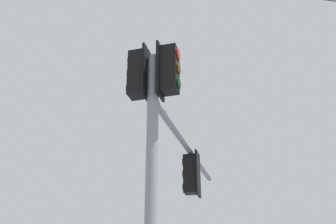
% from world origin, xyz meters
% --- Properties ---
extents(signal_mast_assembly, '(1.08, 5.51, 5.90)m').
position_xyz_m(signal_mast_assembly, '(0.92, 0.71, 4.21)').
color(signal_mast_assembly, gray).
rests_on(signal_mast_assembly, ground).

